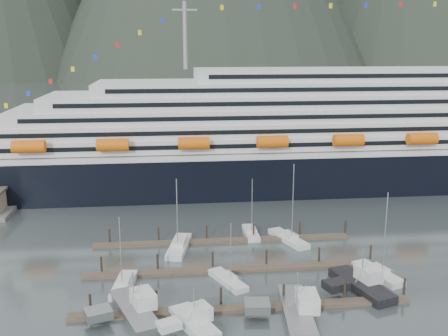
{
  "coord_description": "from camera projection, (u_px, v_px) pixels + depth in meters",
  "views": [
    {
      "loc": [
        -14.99,
        -76.01,
        36.16
      ],
      "look_at": [
        -4.13,
        22.0,
        12.88
      ],
      "focal_mm": 42.0,
      "sensor_mm": 36.0,
      "label": 1
    }
  ],
  "objects": [
    {
      "name": "ground",
      "position": [
        265.0,
        277.0,
        83.44
      ],
      "size": [
        1600.0,
        1600.0,
        0.0
      ],
      "primitive_type": "plane",
      "color": "#445050",
      "rests_on": "ground"
    },
    {
      "name": "cruise_ship",
      "position": [
        340.0,
        139.0,
        137.04
      ],
      "size": [
        210.0,
        30.4,
        50.3
      ],
      "color": "black",
      "rests_on": "ground"
    },
    {
      "name": "dock_near",
      "position": [
        243.0,
        308.0,
        73.22
      ],
      "size": [
        48.18,
        2.28,
        3.2
      ],
      "color": "#48392E",
      "rests_on": "ground"
    },
    {
      "name": "dock_mid",
      "position": [
        232.0,
        269.0,
        85.8
      ],
      "size": [
        48.18,
        2.28,
        3.2
      ],
      "color": "#48392E",
      "rests_on": "ground"
    },
    {
      "name": "dock_far",
      "position": [
        223.0,
        240.0,
        98.37
      ],
      "size": [
        48.18,
        2.28,
        3.2
      ],
      "color": "#48392E",
      "rests_on": "ground"
    },
    {
      "name": "sailboat_a",
      "position": [
        124.0,
        285.0,
        79.71
      ],
      "size": [
        3.83,
        9.33,
        12.14
      ],
      "rotation": [
        0.0,
        0.0,
        1.43
      ],
      "color": "silver",
      "rests_on": "ground"
    },
    {
      "name": "sailboat_c",
      "position": [
        228.0,
        281.0,
        81.4
      ],
      "size": [
        5.66,
        8.8,
        10.44
      ],
      "rotation": [
        0.0,
        0.0,
        1.99
      ],
      "color": "silver",
      "rests_on": "ground"
    },
    {
      "name": "sailboat_e",
      "position": [
        179.0,
        247.0,
        94.87
      ],
      "size": [
        5.16,
        11.64,
        13.98
      ],
      "rotation": [
        0.0,
        0.0,
        1.37
      ],
      "color": "silver",
      "rests_on": "ground"
    },
    {
      "name": "sailboat_f",
      "position": [
        251.0,
        233.0,
        101.89
      ],
      "size": [
        2.41,
        8.23,
        11.93
      ],
      "rotation": [
        0.0,
        0.0,
        1.57
      ],
      "color": "silver",
      "rests_on": "ground"
    },
    {
      "name": "sailboat_g",
      "position": [
        289.0,
        239.0,
        98.8
      ],
      "size": [
        6.14,
        10.8,
        15.6
      ],
      "rotation": [
        0.0,
        0.0,
        1.93
      ],
      "color": "silver",
      "rests_on": "ground"
    },
    {
      "name": "sailboat_h",
      "position": [
        378.0,
        274.0,
        83.66
      ],
      "size": [
        5.78,
        9.98,
        14.73
      ],
      "rotation": [
        0.0,
        0.0,
        1.91
      ],
      "color": "silver",
      "rests_on": "ground"
    },
    {
      "name": "trawler_a",
      "position": [
        133.0,
        310.0,
        71.29
      ],
      "size": [
        10.61,
        13.37,
        7.11
      ],
      "rotation": [
        0.0,
        0.0,
        1.93
      ],
      "color": "gray",
      "rests_on": "ground"
    },
    {
      "name": "trawler_b",
      "position": [
        193.0,
        322.0,
        68.43
      ],
      "size": [
        8.33,
        9.86,
        6.07
      ],
      "rotation": [
        0.0,
        0.0,
        1.98
      ],
      "color": "silver",
      "rests_on": "ground"
    },
    {
      "name": "trawler_c",
      "position": [
        295.0,
        310.0,
        71.19
      ],
      "size": [
        10.26,
        14.47,
        7.24
      ],
      "rotation": [
        0.0,
        0.0,
        1.47
      ],
      "color": "gray",
      "rests_on": "ground"
    },
    {
      "name": "trawler_d",
      "position": [
        361.0,
        284.0,
        78.99
      ],
      "size": [
        9.96,
        12.67,
        7.24
      ],
      "rotation": [
        0.0,
        0.0,
        1.87
      ],
      "color": "black",
      "rests_on": "ground"
    }
  ]
}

